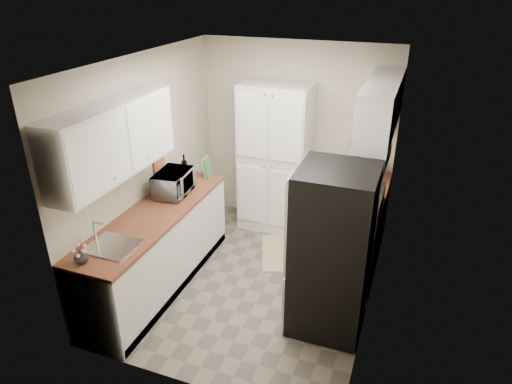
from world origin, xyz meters
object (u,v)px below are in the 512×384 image
electric_range (347,243)px  refrigerator (332,252)px  pantry_cabinet (275,159)px  toaster_oven (366,168)px  microwave (173,183)px  wine_bottle (184,167)px

electric_range → refrigerator: refrigerator is taller
pantry_cabinet → toaster_oven: (1.19, 0.02, 0.03)m
pantry_cabinet → microwave: (-0.82, -1.26, 0.06)m
microwave → toaster_oven: bearing=-62.9°
electric_range → pantry_cabinet: bearing=141.8°
pantry_cabinet → refrigerator: pantry_cabinet is taller
electric_range → toaster_oven: size_ratio=2.95×
refrigerator → wine_bottle: (-2.07, 0.93, 0.21)m
pantry_cabinet → wine_bottle: 1.22m
microwave → wine_bottle: (-0.11, 0.47, 0.00)m
refrigerator → toaster_oven: (0.05, 1.75, 0.18)m
refrigerator → toaster_oven: bearing=88.2°
pantry_cabinet → refrigerator: (1.14, -1.73, -0.15)m
electric_range → wine_bottle: (-2.10, 0.13, 0.58)m
wine_bottle → electric_range: bearing=-3.6°
refrigerator → microwave: size_ratio=3.40×
electric_range → refrigerator: bearing=-92.5°
pantry_cabinet → toaster_oven: pantry_cabinet is taller
refrigerator → toaster_oven: 1.76m
pantry_cabinet → refrigerator: size_ratio=1.18×
pantry_cabinet → refrigerator: bearing=-56.5°
electric_range → toaster_oven: 1.10m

